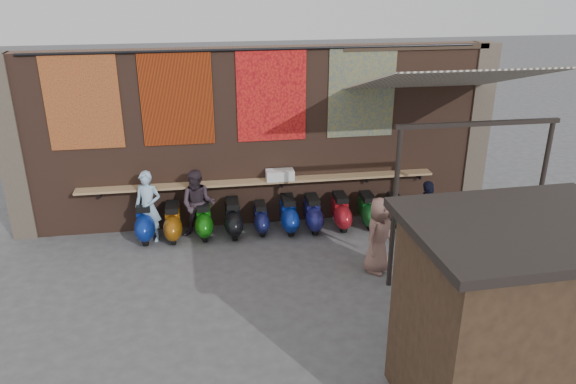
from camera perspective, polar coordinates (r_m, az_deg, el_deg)
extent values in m
plane|color=#474749|center=(10.99, -1.40, -8.66)|extent=(70.00, 70.00, 0.00)
cube|color=brown|center=(12.64, -3.12, 5.49)|extent=(10.00, 0.40, 4.00)
cube|color=#4C4238|center=(13.21, -26.22, 3.92)|extent=(0.50, 0.50, 4.00)
cube|color=#4C4238|center=(14.12, 18.49, 6.17)|extent=(0.50, 0.50, 4.00)
cube|color=#9E7A51|center=(12.59, -2.86, 1.09)|extent=(8.00, 0.32, 0.05)
cube|color=white|center=(12.56, -0.82, 1.74)|extent=(0.62, 0.31, 0.23)
cube|color=maroon|center=(12.35, -20.14, 8.56)|extent=(1.50, 0.02, 2.00)
cube|color=#D53E0C|center=(12.13, -11.22, 9.26)|extent=(1.50, 0.02, 2.00)
cube|color=red|center=(12.21, -1.69, 9.76)|extent=(1.50, 0.02, 2.00)
cube|color=navy|center=(12.61, 7.50, 9.99)|extent=(1.50, 0.02, 2.00)
cylinder|color=black|center=(11.99, -3.20, 14.27)|extent=(9.50, 0.06, 0.06)
imported|color=#9CC3E3|center=(12.41, -14.01, -1.45)|extent=(0.67, 0.54, 1.59)
imported|color=#342932|center=(12.35, -9.12, -1.24)|extent=(0.86, 0.74, 1.55)
imported|color=black|center=(12.05, 13.88, -2.33)|extent=(0.90, 0.39, 1.52)
imported|color=slate|center=(12.04, 22.51, -3.38)|extent=(1.09, 0.73, 1.56)
imported|color=#7F5A50|center=(10.99, 9.20, -4.35)|extent=(0.89, 0.87, 1.55)
cube|color=black|center=(7.89, 21.51, -12.60)|extent=(2.54, 1.95, 2.69)
cube|color=black|center=(7.22, 23.06, -3.36)|extent=(2.85, 2.24, 0.12)
cube|color=gold|center=(8.28, 18.69, -5.57)|extent=(1.20, 0.08, 0.50)
cube|color=#473321|center=(8.75, 17.90, -11.18)|extent=(2.06, 0.17, 0.06)
cube|color=beige|center=(11.47, 15.73, 10.93)|extent=(3.20, 3.28, 0.97)
cube|color=#33261C|center=(12.85, 13.02, 14.15)|extent=(3.30, 0.08, 0.12)
cube|color=black|center=(10.26, 18.81, 6.59)|extent=(3.00, 0.08, 0.08)
cylinder|color=black|center=(10.21, 10.75, -1.80)|extent=(0.09, 0.09, 3.10)
cylinder|color=black|center=(11.43, 24.12, -0.78)|extent=(0.09, 0.09, 3.10)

